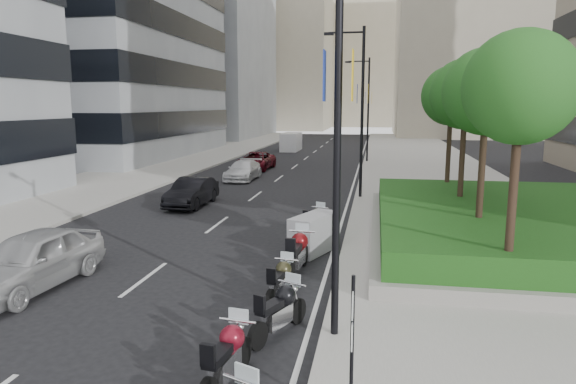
% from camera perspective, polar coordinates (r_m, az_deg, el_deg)
% --- Properties ---
extents(ground, '(160.00, 160.00, 0.00)m').
position_cam_1_polar(ground, '(11.85, -17.37, -15.92)').
color(ground, black).
rests_on(ground, ground).
extents(sidewalk_right, '(10.00, 100.00, 0.15)m').
position_cam_1_polar(sidewalk_right, '(39.96, 15.34, 2.20)').
color(sidewalk_right, '#9E9B93').
rests_on(sidewalk_right, ground).
extents(sidewalk_left, '(8.00, 100.00, 0.15)m').
position_cam_1_polar(sidewalk_left, '(43.28, -13.56, 2.83)').
color(sidewalk_left, '#9E9B93').
rests_on(sidewalk_left, ground).
extents(lane_edge, '(0.12, 100.00, 0.01)m').
position_cam_1_polar(lane_edge, '(39.80, 7.71, 2.33)').
color(lane_edge, silver).
rests_on(lane_edge, ground).
extents(lane_centre, '(0.12, 100.00, 0.01)m').
position_cam_1_polar(lane_centre, '(40.31, 0.30, 2.51)').
color(lane_centre, silver).
rests_on(lane_centre, ground).
extents(building_grey_far, '(22.00, 26.00, 30.00)m').
position_cam_1_polar(building_grey_far, '(85.19, -10.69, 16.23)').
color(building_grey_far, gray).
rests_on(building_grey_far, ground).
extents(building_cream_right, '(28.00, 24.00, 36.00)m').
position_cam_1_polar(building_cream_right, '(91.96, 21.26, 17.15)').
color(building_cream_right, '#B7AD93').
rests_on(building_cream_right, ground).
extents(building_cream_left, '(26.00, 24.00, 34.00)m').
position_cam_1_polar(building_cream_left, '(112.50, -2.20, 15.77)').
color(building_cream_left, '#B7AD93').
rests_on(building_cream_left, ground).
extents(building_cream_centre, '(30.00, 24.00, 38.00)m').
position_cam_1_polar(building_cream_centre, '(130.24, 8.69, 15.72)').
color(building_cream_centre, '#B7AD93').
rests_on(building_cream_centre, ground).
extents(planter, '(10.00, 14.00, 0.40)m').
position_cam_1_polar(planter, '(20.60, 23.37, -4.27)').
color(planter, gray).
rests_on(planter, sidewalk_right).
extents(hedge, '(9.40, 13.40, 0.80)m').
position_cam_1_polar(hedge, '(20.48, 23.48, -2.64)').
color(hedge, '#1C3E11').
rests_on(hedge, planter).
extents(tree_0, '(2.80, 2.80, 6.30)m').
position_cam_1_polar(tree_0, '(13.89, 24.45, 10.44)').
color(tree_0, '#332319').
rests_on(tree_0, planter).
extents(tree_1, '(2.80, 2.80, 6.30)m').
position_cam_1_polar(tree_1, '(17.79, 21.21, 10.29)').
color(tree_1, '#332319').
rests_on(tree_1, planter).
extents(tree_2, '(2.80, 2.80, 6.30)m').
position_cam_1_polar(tree_2, '(21.73, 19.14, 10.18)').
color(tree_2, '#332319').
rests_on(tree_2, planter).
extents(tree_3, '(2.80, 2.80, 6.30)m').
position_cam_1_polar(tree_3, '(25.68, 17.71, 10.10)').
color(tree_3, '#332319').
rests_on(tree_3, planter).
extents(lamp_post_0, '(2.34, 0.45, 9.00)m').
position_cam_1_polar(lamp_post_0, '(10.50, 4.72, 9.82)').
color(lamp_post_0, black).
rests_on(lamp_post_0, ground).
extents(lamp_post_1, '(2.34, 0.45, 9.00)m').
position_cam_1_polar(lamp_post_1, '(27.47, 7.93, 9.65)').
color(lamp_post_1, black).
rests_on(lamp_post_1, ground).
extents(lamp_post_2, '(2.34, 0.45, 9.00)m').
position_cam_1_polar(lamp_post_2, '(45.46, 8.72, 9.60)').
color(lamp_post_2, black).
rests_on(lamp_post_2, ground).
extents(parking_sign, '(0.06, 0.32, 2.50)m').
position_cam_1_polar(parking_sign, '(8.27, 7.14, -16.03)').
color(parking_sign, black).
rests_on(parking_sign, ground).
extents(motorcycle_1, '(0.73, 2.17, 1.08)m').
position_cam_1_polar(motorcycle_1, '(9.70, -6.78, -17.74)').
color(motorcycle_1, black).
rests_on(motorcycle_1, ground).
extents(motorcycle_2, '(1.03, 2.04, 1.08)m').
position_cam_1_polar(motorcycle_2, '(11.56, -0.92, -13.01)').
color(motorcycle_2, black).
rests_on(motorcycle_2, ground).
extents(motorcycle_3, '(0.66, 1.98, 0.99)m').
position_cam_1_polar(motorcycle_3, '(13.50, -0.81, -9.82)').
color(motorcycle_3, black).
rests_on(motorcycle_3, ground).
extents(motorcycle_4, '(0.81, 2.44, 1.21)m').
position_cam_1_polar(motorcycle_4, '(15.46, 1.07, -6.80)').
color(motorcycle_4, black).
rests_on(motorcycle_4, ground).
extents(motorcycle_5, '(1.63, 2.35, 1.32)m').
position_cam_1_polar(motorcycle_5, '(17.69, 2.94, -4.65)').
color(motorcycle_5, black).
rests_on(motorcycle_5, ground).
extents(motorcycle_6, '(0.92, 2.07, 1.07)m').
position_cam_1_polar(motorcycle_6, '(19.86, 2.97, -3.33)').
color(motorcycle_6, black).
rests_on(motorcycle_6, ground).
extents(car_a, '(2.25, 4.85, 1.61)m').
position_cam_1_polar(car_a, '(15.95, -26.60, -6.76)').
color(car_a, '#AEAEB0').
rests_on(car_a, ground).
extents(car_b, '(1.55, 4.28, 1.40)m').
position_cam_1_polar(car_b, '(26.18, -10.64, -0.02)').
color(car_b, black).
rests_on(car_b, ground).
extents(car_c, '(1.91, 4.51, 1.30)m').
position_cam_1_polar(car_c, '(34.88, -5.02, 2.42)').
color(car_c, white).
rests_on(car_c, ground).
extents(car_d, '(2.48, 5.06, 1.38)m').
position_cam_1_polar(car_d, '(40.28, -3.61, 3.47)').
color(car_d, '#580A15').
rests_on(car_d, ground).
extents(delivery_van, '(1.79, 4.67, 1.96)m').
position_cam_1_polar(delivery_van, '(56.86, 0.32, 5.52)').
color(delivery_van, white).
rests_on(delivery_van, ground).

